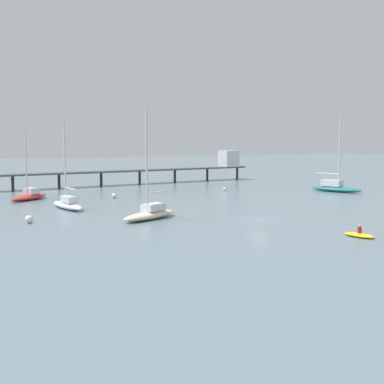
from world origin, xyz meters
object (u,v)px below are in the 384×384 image
at_px(sailboat_cream, 150,212).
at_px(sailboat_white, 68,203).
at_px(dinghy_yellow, 359,235).
at_px(pier, 167,166).
at_px(sailboat_red, 29,195).
at_px(mooring_buoy_near, 29,219).
at_px(sailboat_teal, 335,187).
at_px(mooring_buoy_mid, 225,189).
at_px(mooring_buoy_inner, 114,196).

bearing_deg(sailboat_cream, sailboat_white, 117.16).
bearing_deg(sailboat_white, sailboat_cream, -62.84).
xyz_separation_m(sailboat_white, dinghy_yellow, (19.29, -30.37, -0.56)).
xyz_separation_m(pier, sailboat_white, (-27.29, -30.52, -2.66)).
xyz_separation_m(sailboat_white, sailboat_red, (-2.76, 12.37, -0.08)).
relative_size(pier, mooring_buoy_near, 70.18).
bearing_deg(mooring_buoy_near, sailboat_cream, -13.87).
bearing_deg(sailboat_teal, mooring_buoy_mid, 148.35).
bearing_deg(mooring_buoy_near, sailboat_red, 81.11).
distance_m(sailboat_white, mooring_buoy_mid, 31.57).
distance_m(sailboat_cream, dinghy_yellow, 22.29).
distance_m(pier, dinghy_yellow, 61.50).
xyz_separation_m(sailboat_cream, mooring_buoy_mid, (23.22, 23.45, -0.47)).
distance_m(sailboat_teal, sailboat_cream, 41.40).
bearing_deg(sailboat_white, mooring_buoy_inner, 44.59).
distance_m(sailboat_teal, mooring_buoy_mid, 18.62).
relative_size(sailboat_cream, sailboat_white, 1.09).
bearing_deg(sailboat_cream, mooring_buoy_mid, 45.28).
distance_m(mooring_buoy_inner, mooring_buoy_near, 23.52).
relative_size(dinghy_yellow, mooring_buoy_near, 3.85).
bearing_deg(sailboat_red, mooring_buoy_near, -98.89).
xyz_separation_m(sailboat_teal, mooring_buoy_mid, (-15.85, 9.77, -0.54)).
bearing_deg(mooring_buoy_inner, sailboat_cream, -97.22).
relative_size(sailboat_red, mooring_buoy_mid, 18.16).
distance_m(pier, sailboat_cream, 47.73).
distance_m(sailboat_white, mooring_buoy_near, 11.06).
relative_size(sailboat_teal, dinghy_yellow, 3.89).
height_order(sailboat_white, mooring_buoy_mid, sailboat_white).
bearing_deg(mooring_buoy_mid, mooring_buoy_inner, -173.48).
distance_m(sailboat_red, mooring_buoy_near, 21.83).
xyz_separation_m(mooring_buoy_near, mooring_buoy_mid, (35.65, 20.39, -0.14)).
bearing_deg(dinghy_yellow, mooring_buoy_inner, 104.75).
distance_m(sailboat_red, mooring_buoy_mid, 32.30).
height_order(sailboat_cream, dinghy_yellow, sailboat_cream).
height_order(sailboat_cream, sailboat_white, sailboat_cream).
bearing_deg(mooring_buoy_near, dinghy_yellow, -39.79).
distance_m(sailboat_teal, sailboat_white, 45.39).
bearing_deg(dinghy_yellow, mooring_buoy_near, 140.21).
bearing_deg(sailboat_teal, sailboat_white, -178.21).
bearing_deg(sailboat_white, sailboat_teal, 1.79).
bearing_deg(mooring_buoy_inner, sailboat_red, 163.24).
bearing_deg(dinghy_yellow, sailboat_teal, 50.64).
relative_size(pier, mooring_buoy_mid, 105.06).
xyz_separation_m(sailboat_teal, dinghy_yellow, (-26.08, -31.79, -0.62)).
xyz_separation_m(dinghy_yellow, mooring_buoy_mid, (10.23, 41.56, 0.08)).
distance_m(pier, sailboat_teal, 34.35).
xyz_separation_m(mooring_buoy_inner, mooring_buoy_near, (-15.10, -18.04, 0.04)).
height_order(sailboat_teal, mooring_buoy_mid, sailboat_teal).
bearing_deg(pier, sailboat_teal, -58.15).
bearing_deg(pier, dinghy_yellow, -97.48).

